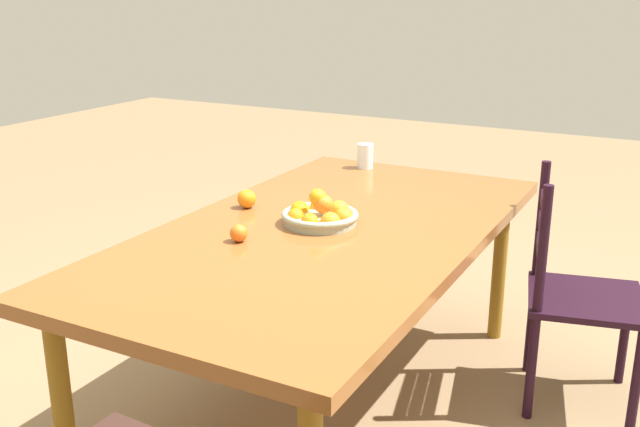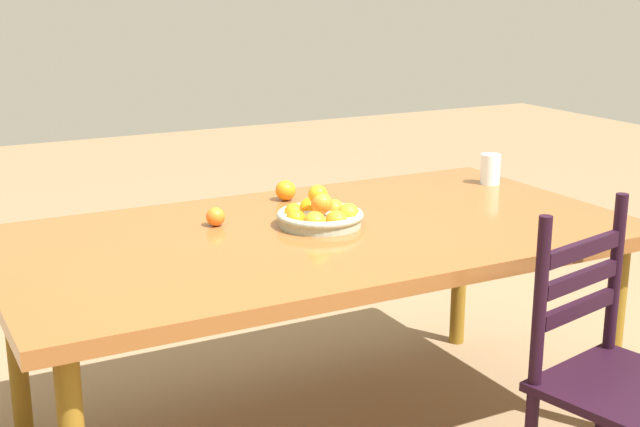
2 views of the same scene
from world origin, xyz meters
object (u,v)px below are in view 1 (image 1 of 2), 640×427
at_px(orange_loose_1, 247,199).
at_px(orange_loose_0, 239,233).
at_px(dining_table, 326,242).
at_px(fruit_bowl, 320,215).
at_px(drinking_glass, 365,156).
at_px(chair_near_window, 573,295).

bearing_deg(orange_loose_1, orange_loose_0, 29.60).
height_order(dining_table, orange_loose_0, orange_loose_0).
bearing_deg(fruit_bowl, orange_loose_1, -97.24).
xyz_separation_m(dining_table, drinking_glass, (-0.88, -0.25, 0.12)).
distance_m(dining_table, orange_loose_0, 0.34).
height_order(dining_table, fruit_bowl, fruit_bowl).
xyz_separation_m(orange_loose_1, drinking_glass, (-0.81, 0.14, 0.02)).
relative_size(fruit_bowl, drinking_glass, 2.41).
distance_m(chair_near_window, orange_loose_0, 1.29).
distance_m(orange_loose_0, orange_loose_1, 0.39).
height_order(chair_near_window, fruit_bowl, chair_near_window).
xyz_separation_m(orange_loose_0, drinking_glass, (-1.15, -0.06, 0.03)).
distance_m(chair_near_window, orange_loose_1, 1.30).
bearing_deg(dining_table, fruit_bowl, -125.27).
xyz_separation_m(fruit_bowl, orange_loose_0, (0.30, -0.15, -0.00)).
relative_size(dining_table, orange_loose_1, 27.36).
bearing_deg(chair_near_window, drinking_glass, 57.10).
distance_m(fruit_bowl, drinking_glass, 0.88).
xyz_separation_m(fruit_bowl, orange_loose_1, (-0.04, -0.35, 0.00)).
bearing_deg(orange_loose_0, orange_loose_1, -150.40).
distance_m(chair_near_window, fruit_bowl, 1.01).
bearing_deg(drinking_glass, chair_near_window, 69.87).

